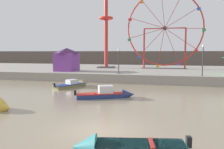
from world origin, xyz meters
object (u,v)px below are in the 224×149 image
motorboat_teal_painted (119,148)px  drop_tower_red_tower (106,30)px  ferris_wheel_red_frame (165,29)px  motorboat_navy_blue (109,94)px  carnival_booth_purple_stall (67,59)px  motorboat_olive_wood (74,84)px  promenade_lamp_near (119,57)px  promenade_lamp_far (203,56)px

motorboat_teal_painted → drop_tower_red_tower: bearing=-84.9°
motorboat_teal_painted → ferris_wheel_red_frame: size_ratio=0.35×
motorboat_navy_blue → ferris_wheel_red_frame: ferris_wheel_red_frame is taller
motorboat_navy_blue → carnival_booth_purple_stall: 16.97m
ferris_wheel_red_frame → carnival_booth_purple_stall: 18.16m
motorboat_olive_wood → promenade_lamp_near: size_ratio=1.43×
motorboat_teal_painted → promenade_lamp_near: bearing=-88.9°
motorboat_navy_blue → drop_tower_red_tower: drop_tower_red_tower is taller
carnival_booth_purple_stall → promenade_lamp_near: bearing=-16.4°
motorboat_navy_blue → carnival_booth_purple_stall: size_ratio=1.42×
ferris_wheel_red_frame → promenade_lamp_near: ferris_wheel_red_frame is taller
carnival_booth_purple_stall → drop_tower_red_tower: bearing=65.6°
motorboat_teal_painted → promenade_lamp_far: bearing=-116.8°
motorboat_navy_blue → motorboat_olive_wood: bearing=111.7°
motorboat_navy_blue → motorboat_teal_painted: (3.33, -10.97, -0.10)m
promenade_lamp_far → motorboat_navy_blue: bearing=-131.7°
ferris_wheel_red_frame → promenade_lamp_far: ferris_wheel_red_frame is taller
motorboat_teal_painted → motorboat_olive_wood: 18.65m
promenade_lamp_near → drop_tower_red_tower: bearing=113.4°
ferris_wheel_red_frame → drop_tower_red_tower: bearing=-176.0°
motorboat_olive_wood → carnival_booth_purple_stall: size_ratio=1.30×
promenade_lamp_near → promenade_lamp_far: bearing=-0.5°
ferris_wheel_red_frame → carnival_booth_purple_stall: ferris_wheel_red_frame is taller
motorboat_olive_wood → ferris_wheel_red_frame: (10.07, 17.27, 7.88)m
motorboat_navy_blue → promenade_lamp_far: (9.29, 10.42, 3.37)m
carnival_booth_purple_stall → promenade_lamp_near: size_ratio=1.10×
promenade_lamp_far → carnival_booth_purple_stall: bearing=171.9°
motorboat_navy_blue → promenade_lamp_far: promenade_lamp_far is taller
motorboat_navy_blue → motorboat_teal_painted: 11.47m
drop_tower_red_tower → promenade_lamp_far: (15.59, -11.45, -4.53)m
motorboat_navy_blue → promenade_lamp_near: size_ratio=1.56×
motorboat_olive_wood → drop_tower_red_tower: drop_tower_red_tower is taller
motorboat_teal_painted → promenade_lamp_far: (5.96, 21.40, 3.48)m
motorboat_olive_wood → promenade_lamp_far: bearing=-44.8°
ferris_wheel_red_frame → carnival_booth_purple_stall: (-14.67, -9.41, -5.12)m
drop_tower_red_tower → ferris_wheel_red_frame: bearing=4.0°
motorboat_teal_painted → carnival_booth_purple_stall: 27.90m
ferris_wheel_red_frame → promenade_lamp_near: 14.20m
motorboat_olive_wood → motorboat_teal_painted: bearing=-124.5°
motorboat_navy_blue → drop_tower_red_tower: size_ratio=0.35×
ferris_wheel_red_frame → promenade_lamp_near: (-5.75, -12.10, -4.72)m
motorboat_teal_painted → promenade_lamp_far: 22.48m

